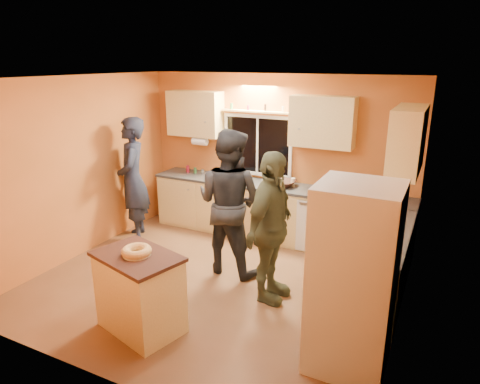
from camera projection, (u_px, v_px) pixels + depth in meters
The scene contains 14 objects.
ground at pixel (216, 282), 5.62m from camera, with size 4.50×4.50×0.00m, color brown.
room_shell at pixel (238, 157), 5.44m from camera, with size 4.54×4.04×2.61m.
back_counter at pixel (268, 211), 6.94m from camera, with size 4.23×0.62×0.90m.
right_counter at pixel (379, 266), 5.09m from camera, with size 0.62×1.84×0.90m.
refrigerator at pixel (353, 279), 3.87m from camera, with size 0.72×0.70×1.80m, color silver.
island at pixel (140, 292), 4.54m from camera, with size 1.03×0.83×0.87m.
bundt_pastry at pixel (137, 251), 4.40m from camera, with size 0.31×0.31×0.09m, color tan.
person_left at pixel (133, 180), 6.76m from camera, with size 0.72×0.47×1.97m, color black.
person_center at pixel (229, 202), 5.69m from camera, with size 0.96×0.74×1.97m, color black.
person_right at pixel (271, 228), 5.00m from camera, with size 1.07×0.45×1.83m, color #3A3E27.
mixing_bowl at pixel (283, 183), 6.70m from camera, with size 0.39×0.39×0.10m, color black.
utensil_crock at pixel (223, 173), 7.17m from camera, with size 0.14×0.14×0.17m, color beige.
potted_plant at pixel (370, 237), 4.40m from camera, with size 0.29×0.25×0.32m, color gray.
red_box at pixel (381, 231), 4.87m from camera, with size 0.16×0.12×0.07m, color #B51B32.
Camera 1 is at (2.50, -4.36, 2.81)m, focal length 32.00 mm.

